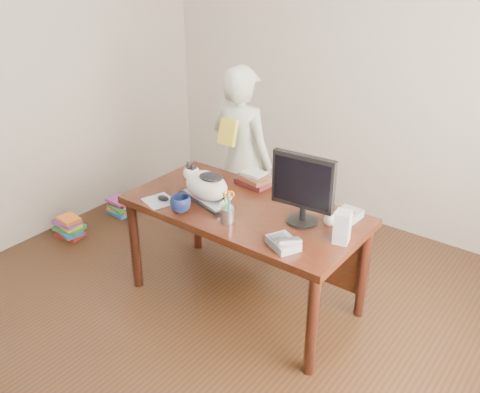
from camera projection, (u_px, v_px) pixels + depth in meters
name	position (u px, v px, depth m)	size (l,w,h in m)	color
room	(178.00, 149.00, 2.85)	(4.50, 4.50, 4.50)	black
desk	(251.00, 222.00, 3.67)	(1.60, 0.80, 0.75)	black
keyboard	(207.00, 199.00, 3.63)	(0.46, 0.27, 0.03)	black
cat	(205.00, 184.00, 3.59)	(0.42, 0.28, 0.24)	white
monitor	(303.00, 186.00, 3.24)	(0.41, 0.21, 0.46)	black
pen_cup	(228.00, 213.00, 3.35)	(0.12, 0.12, 0.22)	#9A999F
mousepad	(159.00, 201.00, 3.63)	(0.25, 0.23, 0.00)	#A9ADB5
mouse	(163.00, 198.00, 3.62)	(0.10, 0.08, 0.04)	black
coffee_mug	(180.00, 204.00, 3.48)	(0.14, 0.14, 0.11)	#0D1536
phone	(284.00, 243.00, 3.09)	(0.23, 0.21, 0.09)	slate
speaker	(342.00, 227.00, 3.11)	(0.11, 0.12, 0.20)	#A5A5A8
baseball	(330.00, 220.00, 3.32)	(0.08, 0.08, 0.08)	white
book_stack	(255.00, 179.00, 3.85)	(0.27, 0.22, 0.09)	#431114
calculator	(347.00, 215.00, 3.39)	(0.15, 0.19, 0.06)	slate
person	(241.00, 160.00, 4.24)	(0.56, 0.37, 1.53)	silver
held_book	(228.00, 132.00, 3.99)	(0.14, 0.09, 0.20)	gold
book_pile_a	(69.00, 227.00, 4.65)	(0.27, 0.22, 0.18)	maroon
book_pile_b	(120.00, 206.00, 5.03)	(0.26, 0.20, 0.15)	#1C64AA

